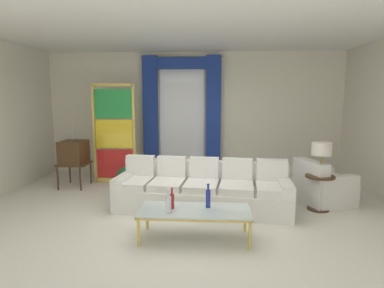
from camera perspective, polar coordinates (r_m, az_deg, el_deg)
name	(u,v)px	position (r m, az deg, el deg)	size (l,w,h in m)	color
ground_plane	(183,217)	(5.20, -1.59, -12.95)	(16.00, 16.00, 0.00)	silver
wall_rear	(194,114)	(7.92, 0.32, 5.45)	(8.00, 0.12, 3.00)	silver
ceiling_slab	(187,31)	(5.77, -0.98, 19.62)	(8.00, 7.60, 0.04)	white
curtained_window	(182,104)	(7.76, -1.86, 7.17)	(2.00, 0.17, 2.70)	white
couch_white_long	(203,191)	(5.50, 1.94, -8.42)	(2.99, 1.21, 0.86)	white
coffee_table	(195,212)	(4.31, 0.50, -12.16)	(1.48, 0.63, 0.41)	silver
bottle_blue_decanter	(172,200)	(4.32, -3.62, -10.06)	(0.06, 0.06, 0.29)	maroon
bottle_crystal_tall	(169,203)	(4.16, -4.25, -10.60)	(0.07, 0.07, 0.32)	silver
bottle_amber_squat	(208,198)	(4.35, 2.92, -9.64)	(0.06, 0.06, 0.33)	navy
vintage_tv	(74,153)	(7.16, -20.56, -1.57)	(0.62, 0.60, 1.35)	#472D19
armchair_white	(322,188)	(6.18, 22.33, -7.34)	(1.04, 1.02, 0.80)	white
stained_glass_divider	(114,136)	(7.21, -13.84, 1.42)	(0.95, 0.05, 2.20)	gold
peacock_figurine	(125,177)	(6.91, -12.02, -5.88)	(0.44, 0.60, 0.50)	beige
round_side_table	(319,189)	(5.81, 21.97, -7.60)	(0.48, 0.48, 0.59)	#472D19
table_lamp_brass	(322,150)	(5.67, 22.33, -1.03)	(0.32, 0.32, 0.57)	#B29338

